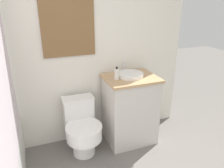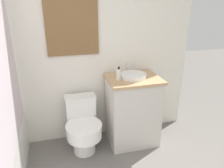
# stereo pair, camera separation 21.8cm
# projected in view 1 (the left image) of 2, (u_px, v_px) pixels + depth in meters

# --- Properties ---
(wall_back) EXTENTS (3.24, 0.07, 2.50)m
(wall_back) POSITION_uv_depth(u_px,v_px,m) (53.00, 42.00, 2.36)
(wall_back) COLOR silver
(wall_back) RESTS_ON ground_plane
(toilet) EXTENTS (0.41, 0.54, 0.63)m
(toilet) POSITION_uv_depth(u_px,v_px,m) (82.00, 128.00, 2.50)
(toilet) COLOR white
(toilet) RESTS_ON ground_plane
(vanity) EXTENTS (0.61, 0.49, 0.85)m
(vanity) POSITION_uv_depth(u_px,v_px,m) (130.00, 109.00, 2.68)
(vanity) COLOR beige
(vanity) RESTS_ON ground_plane
(sink) EXTENTS (0.31, 0.34, 0.13)m
(sink) POSITION_uv_depth(u_px,v_px,m) (130.00, 75.00, 2.54)
(sink) COLOR white
(sink) RESTS_ON vanity
(soap_bottle) EXTENTS (0.06, 0.06, 0.15)m
(soap_bottle) POSITION_uv_depth(u_px,v_px,m) (117.00, 74.00, 2.44)
(soap_bottle) COLOR silver
(soap_bottle) RESTS_ON vanity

